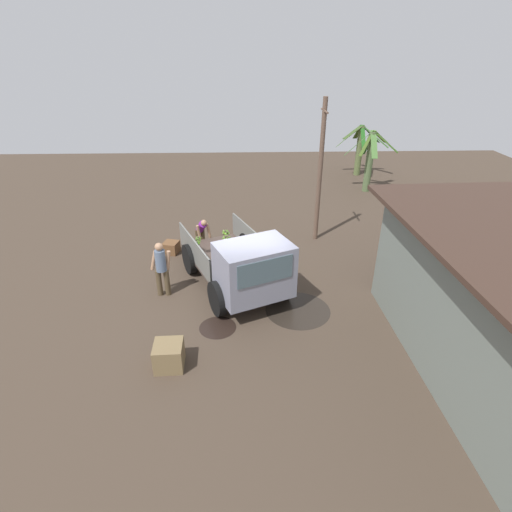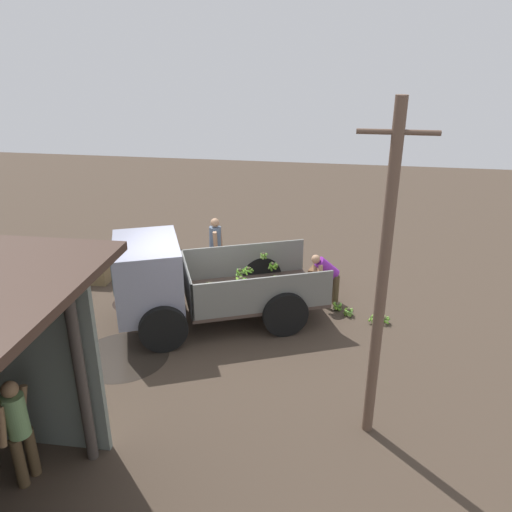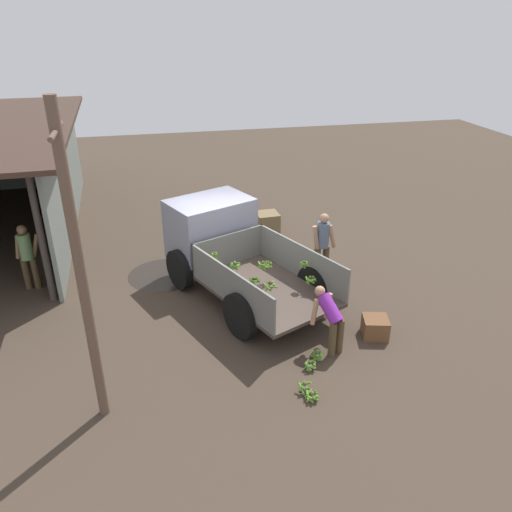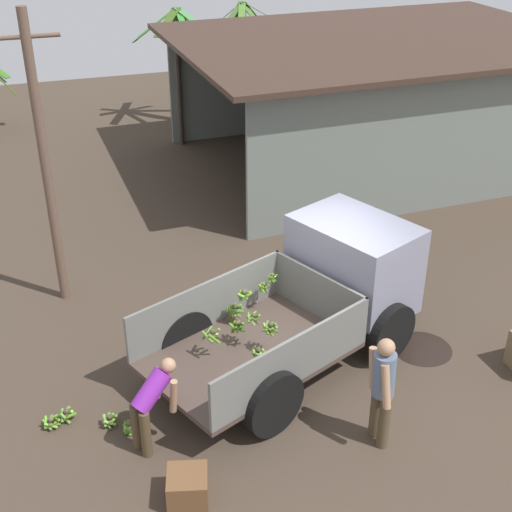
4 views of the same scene
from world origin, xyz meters
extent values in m
plane|color=#43362B|center=(0.00, 0.00, 0.00)|extent=(36.00, 36.00, 0.00)
cylinder|color=#2A231D|center=(1.05, 1.49, 0.00)|extent=(1.83, 1.83, 0.01)
cylinder|color=black|center=(1.76, -0.72, 0.00)|extent=(0.98, 0.98, 0.01)
cube|color=#483932|center=(-1.21, -0.65, 0.53)|extent=(3.55, 3.02, 0.08)
cube|color=slate|center=(-1.59, 0.24, 0.97)|extent=(2.78, 1.25, 0.79)
cube|color=slate|center=(-0.82, -1.54, 0.97)|extent=(2.78, 1.25, 0.79)
cube|color=slate|center=(0.15, -0.06, 0.97)|extent=(0.84, 1.84, 0.79)
cube|color=gray|center=(0.89, 0.27, 1.24)|extent=(2.00, 2.32, 1.50)
cube|color=#4C606B|center=(1.51, 0.54, 1.54)|extent=(0.65, 1.44, 0.66)
cylinder|color=black|center=(0.30, 1.13, 0.49)|extent=(0.99, 0.59, 0.98)
cylinder|color=black|center=(1.12, -0.75, 0.49)|extent=(0.99, 0.59, 0.98)
cylinder|color=black|center=(-2.03, 0.11, 0.49)|extent=(0.99, 0.59, 0.98)
cylinder|color=black|center=(-1.21, -1.77, 0.49)|extent=(0.99, 0.59, 0.98)
sphere|color=#433D2C|center=(-0.90, -0.73, 1.06)|extent=(0.08, 0.08, 0.08)
cylinder|color=#63AC2C|center=(-0.90, -0.68, 0.98)|extent=(0.15, 0.04, 0.17)
cylinder|color=#517931|center=(-0.96, -0.68, 1.02)|extent=(0.15, 0.17, 0.10)
cylinder|color=#7AA841|center=(-0.97, -0.74, 1.01)|extent=(0.06, 0.19, 0.12)
cylinder|color=olive|center=(-0.93, -0.77, 0.98)|extent=(0.14, 0.13, 0.17)
cylinder|color=#457723|center=(-0.89, -0.80, 1.00)|extent=(0.19, 0.06, 0.13)
cylinder|color=olive|center=(-0.85, -0.77, 0.99)|extent=(0.14, 0.15, 0.16)
cylinder|color=#5D9636|center=(-0.83, -0.73, 0.99)|extent=(0.05, 0.17, 0.15)
cylinder|color=#567F31|center=(-0.86, -0.69, 0.98)|extent=(0.15, 0.12, 0.17)
sphere|color=brown|center=(-0.48, 0.38, 1.21)|extent=(0.06, 0.06, 0.06)
cylinder|color=#547C25|center=(-0.47, 0.34, 1.15)|extent=(0.11, 0.05, 0.12)
cylinder|color=#6CAE28|center=(-0.44, 0.37, 1.16)|extent=(0.05, 0.12, 0.12)
cylinder|color=#4E8621|center=(-0.44, 0.41, 1.17)|extent=(0.11, 0.12, 0.10)
cylinder|color=#569E24|center=(-0.49, 0.42, 1.16)|extent=(0.13, 0.06, 0.11)
cylinder|color=#539C21|center=(-0.52, 0.39, 1.16)|extent=(0.06, 0.12, 0.12)
cylinder|color=#539024|center=(-0.50, 0.35, 1.16)|extent=(0.11, 0.09, 0.12)
sphere|color=brown|center=(-0.63, 0.38, 1.06)|extent=(0.06, 0.06, 0.06)
cylinder|color=#5A8C1D|center=(-0.63, 0.34, 1.00)|extent=(0.12, 0.04, 0.15)
cylinder|color=#497B26|center=(-0.58, 0.35, 1.02)|extent=(0.11, 0.15, 0.11)
cylinder|color=olive|center=(-0.58, 0.41, 1.01)|extent=(0.11, 0.14, 0.12)
cylinder|color=olive|center=(-0.62, 0.44, 1.03)|extent=(0.16, 0.05, 0.10)
cylinder|color=olive|center=(-0.67, 0.41, 1.01)|extent=(0.10, 0.14, 0.14)
cylinder|color=#5EA326|center=(-0.67, 0.36, 1.01)|extent=(0.10, 0.14, 0.13)
sphere|color=#47402E|center=(-1.32, -1.45, 1.20)|extent=(0.07, 0.07, 0.07)
cylinder|color=#508027|center=(-1.35, -1.50, 1.16)|extent=(0.15, 0.11, 0.09)
cylinder|color=olive|center=(-1.32, -1.51, 1.16)|extent=(0.15, 0.04, 0.09)
cylinder|color=#71B137|center=(-1.28, -1.47, 1.14)|extent=(0.10, 0.13, 0.14)
cylinder|color=#56752F|center=(-1.27, -1.44, 1.15)|extent=(0.07, 0.15, 0.11)
cylinder|color=olive|center=(-1.29, -1.42, 1.14)|extent=(0.12, 0.11, 0.14)
cylinder|color=#4C7B20|center=(-1.34, -1.40, 1.15)|extent=(0.15, 0.08, 0.11)
cylinder|color=#549125|center=(-1.35, -1.42, 1.13)|extent=(0.10, 0.11, 0.14)
cylinder|color=#64923C|center=(-1.37, -1.46, 1.15)|extent=(0.07, 0.15, 0.11)
sphere|color=#47402E|center=(-1.53, -1.54, 0.92)|extent=(0.07, 0.07, 0.07)
cylinder|color=#457B1D|center=(-1.49, -1.51, 0.84)|extent=(0.12, 0.15, 0.18)
cylinder|color=#56961E|center=(-1.54, -1.47, 0.86)|extent=(0.19, 0.07, 0.14)
cylinder|color=#569723|center=(-1.60, -1.51, 0.87)|extent=(0.10, 0.19, 0.13)
cylinder|color=#75A33A|center=(-1.59, -1.58, 0.87)|extent=(0.15, 0.18, 0.12)
cylinder|color=#72A643|center=(-1.53, -1.61, 0.87)|extent=(0.19, 0.05, 0.13)
cylinder|color=#75A641|center=(-1.47, -1.56, 0.86)|extent=(0.10, 0.18, 0.15)
sphere|color=#4C4531|center=(-1.07, 0.03, 1.21)|extent=(0.08, 0.08, 0.08)
cylinder|color=#577F32|center=(-1.07, 0.09, 1.15)|extent=(0.17, 0.06, 0.15)
cylinder|color=#528226|center=(-1.12, 0.04, 1.14)|extent=(0.09, 0.17, 0.15)
cylinder|color=#609F2C|center=(-1.11, -0.03, 1.17)|extent=(0.17, 0.14, 0.11)
cylinder|color=#517527|center=(-1.01, -0.02, 1.17)|extent=(0.15, 0.17, 0.11)
cylinder|color=#6FA529|center=(-1.01, 0.06, 1.16)|extent=(0.13, 0.18, 0.12)
sphere|color=#4C4531|center=(-1.11, -0.59, 1.18)|extent=(0.07, 0.07, 0.07)
cylinder|color=#4A841A|center=(-1.19, -0.57, 1.14)|extent=(0.08, 0.18, 0.10)
cylinder|color=olive|center=(-1.16, -0.62, 1.12)|extent=(0.11, 0.14, 0.15)
cylinder|color=#57792D|center=(-1.10, -0.63, 1.11)|extent=(0.14, 0.07, 0.16)
cylinder|color=#407318|center=(-1.04, -0.61, 1.14)|extent=(0.08, 0.18, 0.10)
cylinder|color=#5A9A25|center=(-1.06, -0.55, 1.12)|extent=(0.11, 0.15, 0.14)
cylinder|color=#64AB30|center=(-1.12, -0.51, 1.14)|extent=(0.18, 0.05, 0.10)
sphere|color=#4D4532|center=(-1.29, -0.34, 0.91)|extent=(0.08, 0.08, 0.08)
cylinder|color=#4C7518|center=(-1.34, -0.31, 0.84)|extent=(0.13, 0.16, 0.17)
cylinder|color=#4F801A|center=(-1.36, -0.38, 0.87)|extent=(0.13, 0.20, 0.11)
cylinder|color=#4F832A|center=(-1.28, -0.41, 0.85)|extent=(0.19, 0.07, 0.15)
cylinder|color=#77B135|center=(-1.23, -0.37, 0.84)|extent=(0.11, 0.18, 0.16)
cylinder|color=#48731F|center=(-1.24, -0.31, 0.84)|extent=(0.13, 0.16, 0.17)
cylinder|color=#577F29|center=(-1.30, -0.29, 0.83)|extent=(0.16, 0.07, 0.17)
sphere|color=#47402E|center=(-1.74, -0.58, 1.02)|extent=(0.08, 0.08, 0.08)
cylinder|color=olive|center=(-1.71, -0.51, 0.94)|extent=(0.20, 0.12, 0.19)
cylinder|color=#577C30|center=(-1.80, -0.50, 0.96)|extent=(0.21, 0.17, 0.14)
cylinder|color=olive|center=(-1.83, -0.62, 0.97)|extent=(0.14, 0.23, 0.13)
cylinder|color=#70AB2E|center=(-1.73, -0.65, 0.93)|extent=(0.18, 0.06, 0.21)
cylinder|color=#7EAA45|center=(-1.68, -0.59, 0.92)|extent=(0.07, 0.17, 0.22)
sphere|color=brown|center=(-1.17, 0.18, 0.86)|extent=(0.08, 0.08, 0.08)
cylinder|color=olive|center=(-1.10, 0.16, 0.79)|extent=(0.11, 0.19, 0.16)
cylinder|color=#55842E|center=(-1.10, 0.22, 0.81)|extent=(0.14, 0.20, 0.13)
cylinder|color=olive|center=(-1.14, 0.26, 0.80)|extent=(0.20, 0.12, 0.14)
cylinder|color=#57822F|center=(-1.20, 0.25, 0.80)|extent=(0.20, 0.12, 0.14)
cylinder|color=#4C761A|center=(-1.23, 0.21, 0.78)|extent=(0.11, 0.18, 0.17)
cylinder|color=#609425|center=(-1.24, 0.14, 0.81)|extent=(0.14, 0.20, 0.13)
cylinder|color=#5A832B|center=(-1.19, 0.12, 0.79)|extent=(0.19, 0.08, 0.17)
cylinder|color=#537C36|center=(-1.13, 0.11, 0.81)|extent=(0.20, 0.13, 0.12)
cube|color=slate|center=(4.87, 4.03, 1.56)|extent=(9.35, 0.40, 3.12)
cylinder|color=#3F3833|center=(0.39, 4.08, 1.56)|extent=(0.16, 0.16, 3.12)
cylinder|color=brown|center=(-3.68, 2.77, 2.57)|extent=(0.16, 0.16, 5.14)
cylinder|color=brown|center=(-3.68, 2.77, 4.69)|extent=(1.04, 0.07, 0.07)
cylinder|color=#556B41|center=(-9.32, 6.32, 1.48)|extent=(0.36, 0.36, 2.96)
cube|color=#456E32|center=(-8.80, 6.27, 2.46)|extent=(1.08, 0.38, 1.11)
cube|color=#32531A|center=(-9.01, 6.88, 2.55)|extent=(0.81, 1.24, 0.95)
cube|color=#598725|center=(-9.65, 6.79, 2.65)|extent=(0.90, 1.12, 0.74)
cube|color=#2E602D|center=(-9.88, 6.30, 2.31)|extent=(1.16, 0.28, 1.41)
cube|color=#486D38|center=(-9.57, 5.74, 2.37)|extent=(0.76, 1.27, 1.30)
cube|color=#3E581F|center=(-9.07, 6.00, 2.46)|extent=(0.65, 0.77, 1.12)
cylinder|color=#596839|center=(-12.23, 6.60, 1.36)|extent=(0.35, 0.35, 2.72)
cube|color=#1E5419|center=(-11.60, 6.55, 2.21)|extent=(1.28, 0.32, 1.14)
cube|color=#3A6329|center=(-11.93, 7.31, 2.22)|extent=(0.84, 1.52, 1.12)
cube|color=#1E501F|center=(-12.43, 7.19, 2.26)|extent=(0.64, 1.27, 1.04)
cube|color=#35551C|center=(-12.91, 6.62, 2.28)|extent=(1.37, 0.29, 1.00)
cube|color=#4B6F35|center=(-12.47, 5.99, 2.14)|extent=(0.71, 1.33, 1.29)
cube|color=#384E23|center=(-11.90, 6.05, 2.47)|extent=(0.88, 1.24, 0.63)
cylinder|color=brown|center=(0.11, -2.51, 0.41)|extent=(0.17, 0.17, 0.82)
cylinder|color=brown|center=(0.10, -2.28, 0.41)|extent=(0.17, 0.17, 0.82)
cylinder|color=slate|center=(0.10, -2.40, 1.14)|extent=(0.33, 0.31, 0.65)
sphere|color=tan|center=(0.09, -2.40, 1.58)|extent=(0.23, 0.23, 0.23)
cylinder|color=tan|center=(0.02, -2.60, 1.12)|extent=(0.12, 0.26, 0.62)
cylinder|color=tan|center=(0.04, -2.19, 1.11)|extent=(0.11, 0.20, 0.62)
cylinder|color=#4E3E28|center=(-3.07, -1.49, 0.37)|extent=(0.19, 0.19, 0.73)
cylinder|color=#4E3E28|center=(-2.98, -1.68, 0.37)|extent=(0.19, 0.19, 0.73)
cylinder|color=purple|center=(-2.83, -1.50, 0.92)|extent=(0.67, 0.50, 0.58)
sphere|color=tan|center=(-2.56, -1.37, 1.18)|extent=(0.21, 0.21, 0.21)
cylinder|color=tan|center=(-2.70, -1.23, 0.81)|extent=(0.16, 0.20, 0.55)
cylinder|color=tan|center=(-2.55, -1.57, 0.81)|extent=(0.16, 0.19, 0.55)
cylinder|color=#4E3C26|center=(1.10, 4.74, 0.40)|extent=(0.18, 0.18, 0.80)
cylinder|color=#4E3C26|center=(1.05, 4.51, 0.40)|extent=(0.18, 0.18, 0.80)
cylinder|color=#729B61|center=(1.08, 4.62, 1.11)|extent=(0.36, 0.35, 0.63)
sphere|color=#8C6746|center=(1.09, 4.62, 1.54)|extent=(0.23, 0.23, 0.23)
cylinder|color=#8C6746|center=(1.17, 4.81, 1.08)|extent=(0.14, 0.21, 0.60)
cylinder|color=#8C6746|center=(1.13, 4.41, 1.09)|extent=(0.15, 0.29, 0.60)
sphere|color=brown|center=(-3.13, -1.18, 0.16)|extent=(0.09, 0.09, 0.09)
cylinder|color=#52881F|center=(-3.18, -1.17, 0.09)|extent=(0.08, 0.17, 0.17)
cylinder|color=#578D30|center=(-3.17, -1.21, 0.09)|extent=(0.13, 0.15, 0.17)
cylinder|color=#74A53C|center=(-3.14, -1.24, 0.10)|extent=(0.18, 0.07, 0.16)
cylinder|color=#679B33|center=(-3.09, -1.23, 0.10)|extent=(0.16, 0.14, 0.16)
cylinder|color=olive|center=(-3.06, -1.18, 0.11)|extent=(0.06, 0.19, 0.13)
cylinder|color=#75AD2E|center=(-3.07, -1.15, 0.11)|extent=(0.13, 0.18, 0.14)
cylinder|color=#5E9728|center=(-3.12, -1.12, 0.09)|extent=(0.17, 0.07, 0.16)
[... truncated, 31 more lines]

